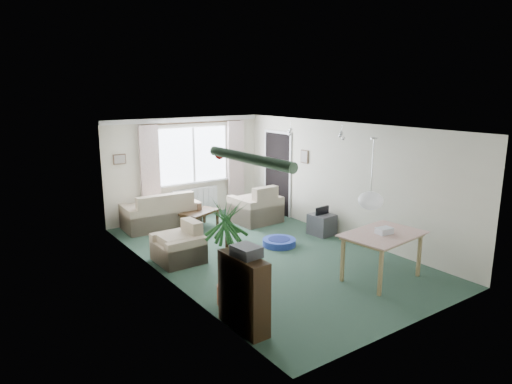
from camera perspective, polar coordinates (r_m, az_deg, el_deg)
ground at (r=8.71m, az=1.14°, el=-7.75°), size 6.50×6.50×0.00m
window at (r=11.13m, az=-7.86°, el=4.63°), size 1.80×0.03×1.30m
curtain_rod at (r=10.98m, az=-7.79°, el=8.56°), size 2.60×0.03×0.03m
curtain_left at (r=10.61m, az=-13.10°, el=2.76°), size 0.45×0.08×2.00m
curtain_right at (r=11.65m, az=-2.56°, el=3.95°), size 0.45×0.08×2.00m
radiator at (r=11.30m, az=-7.60°, el=-0.92°), size 1.20×0.10×0.55m
doorway at (r=11.30m, az=2.72°, el=2.29°), size 0.03×0.95×2.00m
pendant_lamp at (r=6.79m, az=14.13°, el=-1.06°), size 0.36×0.36×0.36m
tinsel_garland at (r=5.23m, az=-0.88°, el=4.22°), size 1.60×1.60×0.12m
bauble_cluster_a at (r=9.70m, az=4.30°, el=7.81°), size 0.20×0.20×0.20m
bauble_cluster_b at (r=9.02m, az=10.65°, el=7.25°), size 0.20×0.20×0.20m
wall_picture_back at (r=10.44m, az=-16.70°, el=3.95°), size 0.28×0.03×0.22m
wall_picture_right at (r=10.45m, az=6.09°, el=4.42°), size 0.03×0.24×0.30m
sofa at (r=10.46m, az=-11.84°, el=-2.15°), size 1.68×0.95×0.82m
armchair_corner at (r=10.65m, az=-0.10°, el=-1.40°), size 1.04×0.99×0.89m
armchair_left at (r=8.36m, az=-9.71°, el=-6.21°), size 0.78×0.82×0.72m
coffee_table at (r=10.29m, az=-7.03°, el=-3.44°), size 0.99×0.78×0.39m
photo_frame at (r=10.28m, az=-7.10°, el=-1.86°), size 0.12×0.07×0.16m
bookshelf at (r=6.00m, az=-1.57°, el=-12.48°), size 0.29×0.82×0.99m
hifi_box at (r=5.78m, az=-1.21°, el=-7.41°), size 0.31×0.38×0.14m
houseplant at (r=6.54m, az=-3.64°, el=-7.63°), size 0.75×0.75×1.56m
dining_table at (r=7.79m, az=15.41°, el=-7.80°), size 1.30×0.94×0.76m
gift_box at (r=7.64m, az=15.74°, el=-4.75°), size 0.27×0.21×0.12m
tv_cube at (r=9.88m, az=8.23°, el=-4.03°), size 0.48×0.52×0.44m
pet_bed at (r=9.16m, az=2.91°, el=-6.30°), size 0.85×0.85×0.13m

